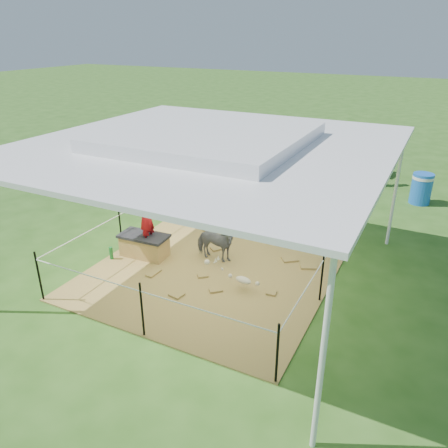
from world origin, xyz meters
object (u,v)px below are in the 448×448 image
at_px(foal, 243,279).
at_px(distant_person, 378,166).
at_px(straw_bale, 145,246).
at_px(woman, 146,212).
at_px(pony, 215,243).
at_px(trash_barrel, 421,189).
at_px(picnic_table_near, 357,162).
at_px(green_bottle, 111,253).

xyz_separation_m(foal, distant_person, (1.19, 7.59, 0.34)).
height_order(straw_bale, woman, woman).
xyz_separation_m(straw_bale, foal, (2.48, -0.31, 0.03)).
bearing_deg(pony, foal, -128.46).
relative_size(foal, trash_barrel, 1.01).
bearing_deg(picnic_table_near, foal, -78.46).
relative_size(straw_bale, distant_person, 0.80).
distance_m(green_bottle, foal, 3.04).
bearing_deg(trash_barrel, woman, -128.76).
bearing_deg(woman, straw_bale, -93.32).
bearing_deg(foal, trash_barrel, 77.17).
bearing_deg(foal, distant_person, 89.86).
relative_size(straw_bale, picnic_table_near, 0.57).
distance_m(straw_bale, pony, 1.55).
distance_m(woman, foal, 2.53).
bearing_deg(picnic_table_near, green_bottle, -97.09).
bearing_deg(foal, pony, 150.70).
distance_m(foal, picnic_table_near, 8.72).
distance_m(foal, trash_barrel, 6.95).
relative_size(pony, distant_person, 0.76).
xyz_separation_m(straw_bale, picnic_table_near, (2.81, 8.41, 0.11)).
distance_m(trash_barrel, distant_person, 1.78).
relative_size(straw_bale, pony, 1.05).
bearing_deg(pony, picnic_table_near, -10.10).
bearing_deg(foal, green_bottle, -168.49).
bearing_deg(woman, pony, 106.85).
bearing_deg(trash_barrel, green_bottle, -130.25).
distance_m(pony, picnic_table_near, 8.02).
xyz_separation_m(picnic_table_near, distant_person, (0.86, -1.12, 0.25)).
bearing_deg(green_bottle, trash_barrel, 49.75).
relative_size(woman, distant_person, 0.96).
relative_size(straw_bale, foal, 1.11).
relative_size(trash_barrel, distant_person, 0.71).
distance_m(straw_bale, green_bottle, 0.72).
height_order(woman, foal, woman).
bearing_deg(straw_bale, trash_barrel, 50.68).
bearing_deg(distant_person, picnic_table_near, -29.95).
bearing_deg(distant_person, straw_bale, 85.65).
bearing_deg(green_bottle, woman, 34.70).
bearing_deg(green_bottle, distant_person, 61.37).
xyz_separation_m(green_bottle, pony, (2.01, 0.95, 0.26)).
bearing_deg(straw_bale, picnic_table_near, 71.51).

